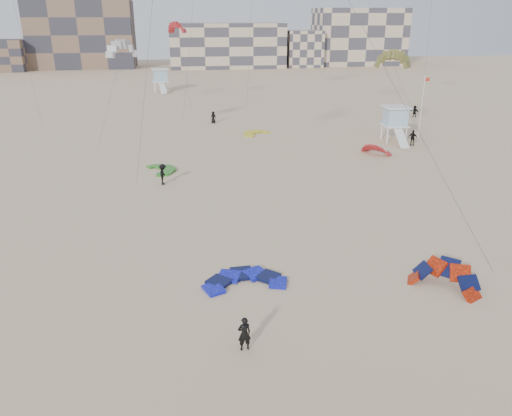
{
  "coord_description": "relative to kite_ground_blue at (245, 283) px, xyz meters",
  "views": [
    {
      "loc": [
        -4.32,
        -19.29,
        13.86
      ],
      "look_at": [
        -0.44,
        6.0,
        3.98
      ],
      "focal_mm": 35.0,
      "sensor_mm": 36.0,
      "label": 1
    }
  ],
  "objects": [
    {
      "name": "kitesurfer_f",
      "position": [
        30.96,
        44.61,
        0.83
      ],
      "size": [
        1.12,
        1.6,
        1.66
      ],
      "primitive_type": "imported",
      "rotation": [
        0.0,
        0.0,
        -1.11
      ],
      "color": "black",
      "rests_on": "ground"
    },
    {
      "name": "flagpole",
      "position": [
        24.62,
        30.14,
        4.0
      ],
      "size": [
        0.62,
        0.1,
        7.61
      ],
      "color": "white",
      "rests_on": "ground"
    },
    {
      "name": "condo_fill_left",
      "position": [
        -48.74,
        123.18,
        4.0
      ],
      "size": [
        12.0,
        10.0,
        8.0
      ],
      "primitive_type": "cube",
      "color": "brown",
      "rests_on": "ground"
    },
    {
      "name": "kite_ground_orange",
      "position": [
        10.67,
        -2.08,
        0.0
      ],
      "size": [
        5.23,
        5.23,
        3.71
      ],
      "primitive_type": null,
      "rotation": [
        0.78,
        0.0,
        -0.78
      ],
      "color": "#FF2E0A",
      "rests_on": "ground"
    },
    {
      "name": "kite_fly_red",
      "position": [
        -2.77,
        55.73,
        12.09
      ],
      "size": [
        4.4,
        7.43,
        12.38
      ],
      "rotation": [
        0.0,
        0.0,
        2.37
      ],
      "color": "red",
      "rests_on": "ground"
    },
    {
      "name": "lifeguard_tower_far",
      "position": [
        -6.36,
        76.75,
        2.16
      ],
      "size": [
        3.5,
        6.19,
        4.35
      ],
      "rotation": [
        0.0,
        0.0,
        0.15
      ],
      "color": "white",
      "rests_on": "ground"
    },
    {
      "name": "kite_fly_olive",
      "position": [
        21.06,
        31.37,
        9.09
      ],
      "size": [
        5.16,
        9.56,
        9.74
      ],
      "rotation": [
        0.0,
        0.0,
        -0.49
      ],
      "color": "brown",
      "rests_on": "ground"
    },
    {
      "name": "ground",
      "position": [
        1.26,
        -4.82,
        0.0
      ],
      "size": [
        320.0,
        320.0,
        0.0
      ],
      "primitive_type": "plane",
      "color": "#D3B48D",
      "rests_on": "ground"
    },
    {
      "name": "condo_east",
      "position": [
        51.26,
        127.18,
        8.0
      ],
      "size": [
        26.0,
        14.0,
        16.0
      ],
      "primitive_type": "cube",
      "color": "beige",
      "rests_on": "ground"
    },
    {
      "name": "lifeguard_tower_near",
      "position": [
        21.8,
        30.74,
        2.03
      ],
      "size": [
        3.11,
        5.71,
        4.1
      ],
      "rotation": [
        0.0,
        0.0,
        -0.07
      ],
      "color": "white",
      "rests_on": "ground"
    },
    {
      "name": "kite_ground_green",
      "position": [
        -5.11,
        22.61,
        0.0
      ],
      "size": [
        4.64,
        4.5,
        0.63
      ],
      "primitive_type": null,
      "rotation": [
        0.05,
        0.0,
        -1.24
      ],
      "color": "green",
      "rests_on": "ground"
    },
    {
      "name": "kite_ground_red_far",
      "position": [
        17.61,
        25.44,
        0.0
      ],
      "size": [
        4.7,
        4.69,
        3.27
      ],
      "primitive_type": null,
      "rotation": [
        0.7,
        0.0,
        2.28
      ],
      "color": "red",
      "rests_on": "ground"
    },
    {
      "name": "kitesurfer_main",
      "position": [
        -0.78,
        -5.82,
        0.82
      ],
      "size": [
        0.65,
        0.48,
        1.65
      ],
      "primitive_type": "imported",
      "rotation": [
        0.0,
        0.0,
        3.3
      ],
      "color": "black",
      "rests_on": "ground"
    },
    {
      "name": "condo_west_b",
      "position": [
        -28.74,
        129.18,
        9.0
      ],
      "size": [
        28.0,
        14.0,
        18.0
      ],
      "primitive_type": "cube",
      "color": "brown",
      "rests_on": "ground"
    },
    {
      "name": "kite_ground_yellow",
      "position": [
        6.3,
        36.91,
        0.0
      ],
      "size": [
        5.1,
        5.13,
        0.86
      ],
      "primitive_type": null,
      "rotation": [
        0.09,
        0.0,
        0.67
      ],
      "color": "yellow",
      "rests_on": "ground"
    },
    {
      "name": "kitesurfer_c",
      "position": [
        -4.79,
        18.35,
        0.92
      ],
      "size": [
        0.84,
        1.27,
        1.84
      ],
      "primitive_type": "imported",
      "rotation": [
        0.0,
        0.0,
        1.43
      ],
      "color": "black",
      "rests_on": "ground"
    },
    {
      "name": "kite_fly_grey",
      "position": [
        -8.83,
        33.77,
        10.37
      ],
      "size": [
        5.19,
        8.47,
        10.53
      ],
      "rotation": [
        0.0,
        0.0,
        0.62
      ],
      "color": "silver",
      "rests_on": "ground"
    },
    {
      "name": "kitesurfer_d",
      "position": [
        23.03,
        28.27,
        0.89
      ],
      "size": [
        1.09,
        0.98,
        1.78
      ],
      "primitive_type": "imported",
      "rotation": [
        0.0,
        0.0,
        2.48
      ],
      "color": "black",
      "rests_on": "ground"
    },
    {
      "name": "condo_fill_right",
      "position": [
        33.26,
        123.18,
        5.0
      ],
      "size": [
        10.0,
        10.0,
        10.0
      ],
      "primitive_type": "cube",
      "color": "beige",
      "rests_on": "ground"
    },
    {
      "name": "condo_mid",
      "position": [
        11.26,
        125.18,
        6.0
      ],
      "size": [
        32.0,
        16.0,
        12.0
      ],
      "primitive_type": "cube",
      "color": "beige",
      "rests_on": "ground"
    },
    {
      "name": "kite_ground_blue",
      "position": [
        0.0,
        0.0,
        0.0
      ],
      "size": [
        4.37,
        4.56,
        0.74
      ],
      "primitive_type": null,
      "rotation": [
        0.05,
        0.0,
        0.05
      ],
      "color": "#232EF4",
      "rests_on": "ground"
    },
    {
      "name": "kitesurfer_e",
      "position": [
        1.51,
        44.57,
        0.81
      ],
      "size": [
        0.86,
        0.64,
        1.62
      ],
      "primitive_type": "imported",
      "rotation": [
        0.0,
        0.0,
        0.16
      ],
      "color": "black",
      "rests_on": "ground"
    }
  ]
}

